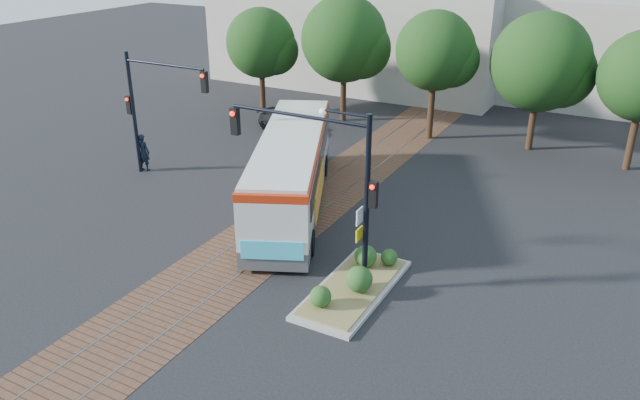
{
  "coord_description": "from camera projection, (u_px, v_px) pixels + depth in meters",
  "views": [
    {
      "loc": [
        12.44,
        -17.46,
        11.46
      ],
      "look_at": [
        1.88,
        2.0,
        1.6
      ],
      "focal_mm": 35.0,
      "sensor_mm": 36.0,
      "label": 1
    }
  ],
  "objects": [
    {
      "name": "ground",
      "position": [
        253.0,
        247.0,
        24.1
      ],
      "size": [
        120.0,
        120.0,
        0.0
      ],
      "primitive_type": "plane",
      "color": "black",
      "rests_on": "ground"
    },
    {
      "name": "warehouses",
      "position": [
        464.0,
        37.0,
        45.86
      ],
      "size": [
        40.0,
        13.0,
        8.0
      ],
      "color": "#ADA899",
      "rests_on": "ground"
    },
    {
      "name": "officer",
      "position": [
        143.0,
        152.0,
        31.22
      ],
      "size": [
        0.78,
        0.6,
        1.9
      ],
      "primitive_type": "imported",
      "rotation": [
        0.0,
        0.0,
        3.36
      ],
      "color": "black",
      "rests_on": "ground"
    },
    {
      "name": "tree_row",
      "position": [
        433.0,
        52.0,
        34.78
      ],
      "size": [
        26.4,
        5.6,
        7.67
      ],
      "color": "#382314",
      "rests_on": "ground"
    },
    {
      "name": "city_bus",
      "position": [
        291.0,
        168.0,
        26.89
      ],
      "size": [
        7.34,
        12.04,
        3.24
      ],
      "rotation": [
        0.0,
        0.0,
        0.43
      ],
      "color": "#434345",
      "rests_on": "ground"
    },
    {
      "name": "traffic_island",
      "position": [
        355.0,
        281.0,
        21.14
      ],
      "size": [
        2.2,
        5.2,
        1.13
      ],
      "color": "gray",
      "rests_on": "ground"
    },
    {
      "name": "parked_car",
      "position": [
        284.0,
        123.0,
        37.07
      ],
      "size": [
        4.13,
        2.79,
        1.11
      ],
      "primitive_type": "imported",
      "rotation": [
        0.0,
        0.0,
        1.22
      ],
      "color": "black",
      "rests_on": "ground"
    },
    {
      "name": "signal_pole_left",
      "position": [
        149.0,
        99.0,
        29.39
      ],
      "size": [
        4.99,
        0.34,
        6.0
      ],
      "color": "black",
      "rests_on": "ground"
    },
    {
      "name": "trackbed",
      "position": [
        304.0,
        209.0,
        27.31
      ],
      "size": [
        3.6,
        40.0,
        0.02
      ],
      "color": "brown",
      "rests_on": "ground"
    },
    {
      "name": "signal_pole_main",
      "position": [
        332.0,
        171.0,
        20.08
      ],
      "size": [
        5.49,
        0.46,
        6.0
      ],
      "color": "black",
      "rests_on": "ground"
    }
  ]
}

